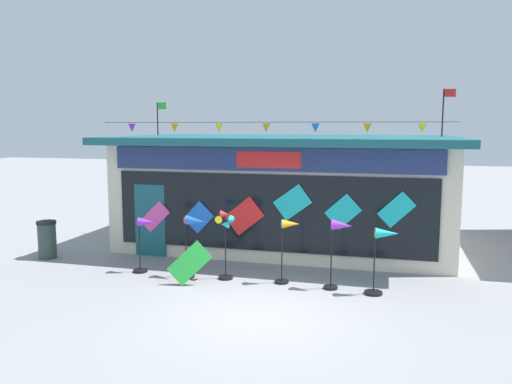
% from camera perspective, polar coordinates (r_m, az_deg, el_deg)
% --- Properties ---
extents(ground_plane, '(80.00, 80.00, 0.00)m').
position_cam_1_polar(ground_plane, '(10.01, 0.50, -13.52)').
color(ground_plane, gray).
extents(kite_shop_building, '(9.74, 6.36, 4.64)m').
position_cam_1_polar(kite_shop_building, '(15.63, 3.74, 0.40)').
color(kite_shop_building, beige).
rests_on(kite_shop_building, ground_plane).
extents(wind_spinner_far_left, '(0.59, 0.35, 1.38)m').
position_cam_1_polar(wind_spinner_far_left, '(12.64, -12.54, -4.87)').
color(wind_spinner_far_left, black).
rests_on(wind_spinner_far_left, ground_plane).
extents(wind_spinner_left, '(0.74, 0.40, 1.49)m').
position_cam_1_polar(wind_spinner_left, '(12.00, -7.19, -4.98)').
color(wind_spinner_left, black).
rests_on(wind_spinner_left, ground_plane).
extents(wind_spinner_center_left, '(0.42, 0.35, 1.65)m').
position_cam_1_polar(wind_spinner_center_left, '(11.78, -3.54, -4.77)').
color(wind_spinner_center_left, black).
rests_on(wind_spinner_center_left, ground_plane).
extents(wind_spinner_center_right, '(0.57, 0.32, 1.50)m').
position_cam_1_polar(wind_spinner_center_right, '(11.48, 3.62, -5.40)').
color(wind_spinner_center_right, black).
rests_on(wind_spinner_center_right, ground_plane).
extents(wind_spinner_right, '(0.62, 0.32, 1.56)m').
position_cam_1_polar(wind_spinner_right, '(11.16, 9.44, -5.18)').
color(wind_spinner_right, black).
rests_on(wind_spinner_right, ground_plane).
extents(wind_spinner_far_right, '(0.69, 0.39, 1.46)m').
position_cam_1_polar(wind_spinner_far_right, '(11.03, 14.21, -6.31)').
color(wind_spinner_far_right, black).
rests_on(wind_spinner_far_right, ground_plane).
extents(trash_bin, '(0.52, 0.52, 1.03)m').
position_cam_1_polar(trash_bin, '(14.90, -22.64, -4.98)').
color(trash_bin, '#2D4238').
rests_on(trash_bin, ground_plane).
extents(display_kite_on_ground, '(1.02, 0.29, 1.02)m').
position_cam_1_polar(display_kite_on_ground, '(11.57, -7.56, -8.01)').
color(display_kite_on_ground, green).
rests_on(display_kite_on_ground, ground_plane).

